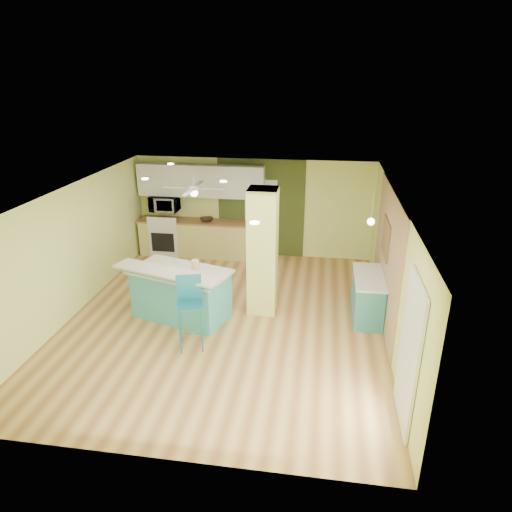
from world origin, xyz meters
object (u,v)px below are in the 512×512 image
(canister, at_px, (195,264))
(bar_stool, at_px, (190,300))
(peninsula, at_px, (181,293))
(fruit_bowl, at_px, (207,220))
(side_counter, at_px, (367,296))

(canister, bearing_deg, bar_stool, -79.89)
(peninsula, bearing_deg, fruit_bowl, 111.62)
(bar_stool, relative_size, side_counter, 0.97)
(peninsula, xyz_separation_m, fruit_bowl, (-0.28, 3.21, 0.46))
(bar_stool, height_order, side_counter, bar_stool)
(side_counter, bearing_deg, peninsula, -170.97)
(side_counter, height_order, canister, canister)
(peninsula, relative_size, side_counter, 1.66)
(bar_stool, relative_size, fruit_bowl, 3.77)
(fruit_bowl, bearing_deg, bar_stool, -79.69)
(bar_stool, distance_m, fruit_bowl, 4.21)
(fruit_bowl, distance_m, canister, 3.11)
(canister, bearing_deg, peninsula, -150.47)
(peninsula, xyz_separation_m, side_counter, (3.57, 0.57, -0.09))
(fruit_bowl, xyz_separation_m, canister, (0.56, -3.06, 0.08))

